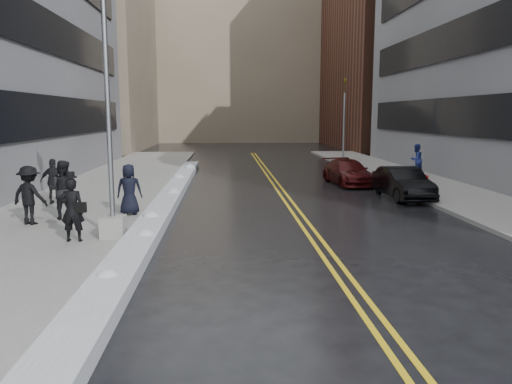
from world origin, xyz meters
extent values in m
plane|color=black|center=(0.00, 0.00, 0.00)|extent=(160.00, 160.00, 0.00)
cube|color=gray|center=(-5.75, 10.00, 0.07)|extent=(5.50, 50.00, 0.15)
cube|color=gray|center=(10.00, 10.00, 0.07)|extent=(4.00, 50.00, 0.15)
cube|color=gold|center=(2.35, 10.00, 0.00)|extent=(0.12, 50.00, 0.01)
cube|color=gold|center=(2.65, 10.00, 0.00)|extent=(0.12, 50.00, 0.01)
cube|color=silver|center=(-2.45, 8.00, 0.17)|extent=(0.90, 30.00, 0.34)
cube|color=gray|center=(-15.50, 44.00, 9.00)|extent=(14.00, 22.00, 18.00)
cube|color=#562D21|center=(19.00, 42.00, 14.00)|extent=(14.00, 20.00, 28.00)
cube|color=gray|center=(2.00, 60.00, 11.00)|extent=(36.00, 16.00, 22.00)
cube|color=gray|center=(-3.30, 2.00, 0.45)|extent=(0.65, 0.65, 0.60)
cylinder|color=gray|center=(-3.30, 2.00, 4.25)|extent=(0.14, 0.14, 7.00)
cylinder|color=maroon|center=(9.00, 10.00, 0.45)|extent=(0.24, 0.24, 0.60)
sphere|color=maroon|center=(9.00, 10.00, 0.75)|extent=(0.26, 0.26, 0.26)
cylinder|color=maroon|center=(9.00, 10.00, 0.50)|extent=(0.25, 0.10, 0.10)
cylinder|color=gray|center=(8.50, 24.00, 2.65)|extent=(0.14, 0.14, 5.00)
imported|color=#594C0C|center=(8.50, 24.00, 5.65)|extent=(0.16, 0.20, 1.00)
imported|color=black|center=(-4.28, 1.58, 1.03)|extent=(0.64, 0.43, 1.76)
imported|color=black|center=(-5.48, 4.64, 1.13)|extent=(1.04, 0.86, 1.96)
imported|color=black|center=(-3.44, 5.24, 1.03)|extent=(0.89, 0.60, 1.77)
imported|color=black|center=(-6.76, 7.59, 1.03)|extent=(1.05, 0.48, 1.76)
imported|color=black|center=(-6.28, 3.87, 1.08)|extent=(1.36, 1.04, 1.86)
imported|color=navy|center=(10.89, 16.08, 1.03)|extent=(1.08, 1.00, 1.77)
imported|color=black|center=(7.50, 8.78, 0.68)|extent=(1.55, 4.16, 1.36)
imported|color=#3C090A|center=(6.24, 13.33, 0.63)|extent=(2.22, 4.53, 1.27)
camera|label=1|loc=(-0.11, -12.02, 3.59)|focal=35.00mm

